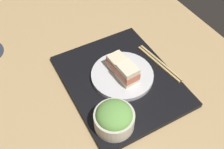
# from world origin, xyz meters

# --- Properties ---
(ground_plane) EXTENTS (1.40, 1.00, 0.03)m
(ground_plane) POSITION_xyz_m (0.00, 0.00, -0.01)
(ground_plane) COLOR tan
(serving_tray) EXTENTS (0.41, 0.33, 0.02)m
(serving_tray) POSITION_xyz_m (0.03, -0.05, 0.01)
(serving_tray) COLOR black
(serving_tray) RESTS_ON ground_plane
(sandwich_plate) EXTENTS (0.20, 0.20, 0.01)m
(sandwich_plate) POSITION_xyz_m (0.04, -0.05, 0.02)
(sandwich_plate) COLOR silver
(sandwich_plate) RESTS_ON serving_tray
(sandwich_near) EXTENTS (0.07, 0.06, 0.06)m
(sandwich_near) POSITION_xyz_m (0.01, -0.06, 0.06)
(sandwich_near) COLOR #EFE5C1
(sandwich_near) RESTS_ON sandwich_plate
(sandwich_far) EXTENTS (0.07, 0.06, 0.05)m
(sandwich_far) POSITION_xyz_m (0.07, -0.05, 0.05)
(sandwich_far) COLOR beige
(sandwich_far) RESTS_ON sandwich_plate
(salad_bowl) EXTENTS (0.11, 0.11, 0.08)m
(salad_bowl) POSITION_xyz_m (-0.11, 0.06, 0.05)
(salad_bowl) COLOR beige
(salad_bowl) RESTS_ON serving_tray
(chopsticks_pair) EXTENTS (0.20, 0.05, 0.01)m
(chopsticks_pair) POSITION_xyz_m (0.03, -0.19, 0.02)
(chopsticks_pair) COLOR tan
(chopsticks_pair) RESTS_ON serving_tray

